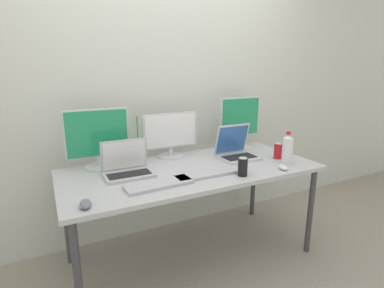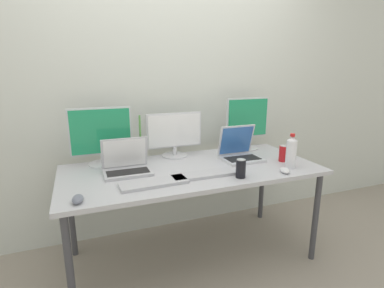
# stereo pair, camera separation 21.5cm
# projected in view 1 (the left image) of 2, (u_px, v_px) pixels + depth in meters

# --- Properties ---
(ground_plane) EXTENTS (16.00, 16.00, 0.00)m
(ground_plane) POSITION_uv_depth(u_px,v_px,m) (192.00, 256.00, 2.38)
(ground_plane) COLOR gray
(wall_back) EXTENTS (7.00, 0.08, 2.60)m
(wall_back) POSITION_uv_depth(u_px,v_px,m) (161.00, 86.00, 2.57)
(wall_back) COLOR silver
(wall_back) RESTS_ON ground
(work_desk) EXTENTS (1.85, 0.84, 0.74)m
(work_desk) POSITION_uv_depth(u_px,v_px,m) (192.00, 175.00, 2.21)
(work_desk) COLOR #424247
(work_desk) RESTS_ON ground
(monitor_left) EXTENTS (0.45, 0.22, 0.43)m
(monitor_left) POSITION_uv_depth(u_px,v_px,m) (98.00, 138.00, 2.14)
(monitor_left) COLOR silver
(monitor_left) RESTS_ON work_desk
(monitor_center) EXTENTS (0.46, 0.21, 0.36)m
(monitor_center) POSITION_uv_depth(u_px,v_px,m) (171.00, 134.00, 2.42)
(monitor_center) COLOR silver
(monitor_center) RESTS_ON work_desk
(monitor_right) EXTENTS (0.41, 0.22, 0.46)m
(monitor_right) POSITION_uv_depth(u_px,v_px,m) (240.00, 121.00, 2.70)
(monitor_right) COLOR silver
(monitor_right) RESTS_ON work_desk
(laptop_silver) EXTENTS (0.32, 0.23, 0.24)m
(laptop_silver) POSITION_uv_depth(u_px,v_px,m) (127.00, 167.00, 2.04)
(laptop_silver) COLOR #B7B7BC
(laptop_silver) RESTS_ON work_desk
(laptop_secondary) EXTENTS (0.30, 0.26, 0.27)m
(laptop_secondary) POSITION_uv_depth(u_px,v_px,m) (236.00, 150.00, 2.43)
(laptop_secondary) COLOR silver
(laptop_secondary) RESTS_ON work_desk
(keyboard_main) EXTENTS (0.43, 0.14, 0.02)m
(keyboard_main) POSITION_uv_depth(u_px,v_px,m) (205.00, 174.00, 2.03)
(keyboard_main) COLOR #B2B2B7
(keyboard_main) RESTS_ON work_desk
(keyboard_aux) EXTENTS (0.43, 0.16, 0.02)m
(keyboard_aux) POSITION_uv_depth(u_px,v_px,m) (159.00, 184.00, 1.85)
(keyboard_aux) COLOR #B2B2B7
(keyboard_aux) RESTS_ON work_desk
(mouse_by_keyboard) EXTENTS (0.07, 0.11, 0.04)m
(mouse_by_keyboard) POSITION_uv_depth(u_px,v_px,m) (85.00, 204.00, 1.57)
(mouse_by_keyboard) COLOR slate
(mouse_by_keyboard) RESTS_ON work_desk
(mouse_by_laptop) EXTENTS (0.09, 0.12, 0.03)m
(mouse_by_laptop) POSITION_uv_depth(u_px,v_px,m) (283.00, 167.00, 2.15)
(mouse_by_laptop) COLOR silver
(mouse_by_laptop) RESTS_ON work_desk
(water_bottle) EXTENTS (0.08, 0.08, 0.25)m
(water_bottle) POSITION_uv_depth(u_px,v_px,m) (287.00, 149.00, 2.25)
(water_bottle) COLOR silver
(water_bottle) RESTS_ON work_desk
(soda_can_near_keyboard) EXTENTS (0.07, 0.07, 0.13)m
(soda_can_near_keyboard) POSITION_uv_depth(u_px,v_px,m) (278.00, 151.00, 2.41)
(soda_can_near_keyboard) COLOR red
(soda_can_near_keyboard) RESTS_ON work_desk
(soda_can_by_laptop) EXTENTS (0.07, 0.07, 0.13)m
(soda_can_by_laptop) POSITION_uv_depth(u_px,v_px,m) (243.00, 167.00, 2.02)
(soda_can_by_laptop) COLOR black
(soda_can_by_laptop) RESTS_ON work_desk
(bamboo_vase) EXTENTS (0.06, 0.06, 0.37)m
(bamboo_vase) POSITION_uv_depth(u_px,v_px,m) (139.00, 154.00, 2.25)
(bamboo_vase) COLOR #B2D1B7
(bamboo_vase) RESTS_ON work_desk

